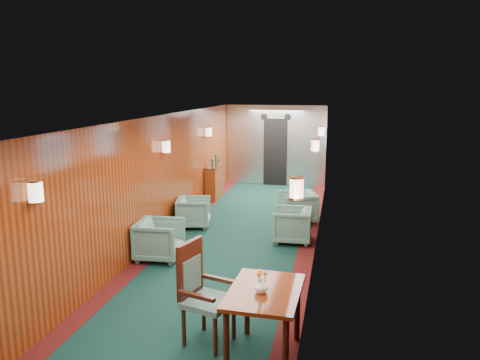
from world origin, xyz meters
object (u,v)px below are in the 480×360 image
(dining_table, at_px, (265,301))
(armchair_right_near, at_px, (292,225))
(armchair_left_near, at_px, (160,240))
(armchair_left_far, at_px, (194,212))
(armchair_right_far, at_px, (298,207))
(side_chair, at_px, (200,288))
(credenza, at_px, (215,181))

(dining_table, bearing_deg, armchair_right_near, 93.59)
(armchair_left_near, bearing_deg, armchair_left_far, -3.87)
(armchair_left_near, xyz_separation_m, armchair_left_far, (0.00, 1.93, -0.03))
(dining_table, relative_size, armchair_right_far, 1.48)
(armchair_right_near, height_order, armchair_right_far, armchair_right_far)
(side_chair, distance_m, armchair_left_far, 4.57)
(credenza, xyz_separation_m, armchair_left_far, (0.24, -2.61, -0.13))
(dining_table, distance_m, side_chair, 0.82)
(armchair_right_near, bearing_deg, credenza, -144.73)
(dining_table, bearing_deg, armchair_left_near, 132.70)
(armchair_left_near, distance_m, armchair_right_far, 3.48)
(side_chair, bearing_deg, credenza, 119.97)
(credenza, bearing_deg, armchair_right_far, -37.15)
(dining_table, height_order, armchair_right_near, dining_table)
(armchair_left_near, relative_size, armchair_right_near, 1.04)
(side_chair, distance_m, armchair_left_near, 2.81)
(side_chair, bearing_deg, armchair_right_near, 96.04)
(credenza, distance_m, armchair_right_far, 2.98)
(armchair_left_far, bearing_deg, armchair_left_near, 168.48)
(side_chair, bearing_deg, dining_table, 0.48)
(side_chair, bearing_deg, armchair_left_far, 124.82)
(armchair_right_near, relative_size, armchair_right_far, 0.98)
(armchair_left_far, bearing_deg, credenza, -6.13)
(dining_table, xyz_separation_m, armchair_right_far, (-0.11, 5.36, -0.34))
(armchair_right_near, bearing_deg, armchair_left_near, -58.67)
(armchair_left_far, bearing_deg, armchair_right_far, -80.53)
(dining_table, height_order, armchair_right_far, dining_table)
(dining_table, height_order, credenza, credenza)
(armchair_left_near, xyz_separation_m, armchair_right_far, (2.13, 2.75, -0.01))
(armchair_left_near, bearing_deg, side_chair, -152.42)
(credenza, distance_m, armchair_left_near, 4.55)
(dining_table, relative_size, armchair_right_near, 1.51)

